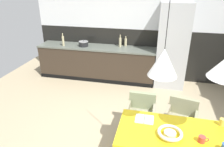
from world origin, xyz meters
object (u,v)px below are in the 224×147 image
refrigerator_column (172,46)px  bottle_wine_green (126,42)px  bottle_oil_tall (120,42)px  bottle_vinegar_dark (63,41)px  mug_glass_clear (202,139)px  cooking_pot (84,44)px  dining_table (182,137)px  fruit_bowl (170,133)px  armchair_by_stool (141,109)px  pendant_lamp_over_table_near (163,63)px  mug_dark_espresso (222,122)px  open_book (144,119)px  armchair_near_window (182,115)px

refrigerator_column → bottle_wine_green: size_ratio=7.97×
bottle_oil_tall → bottle_vinegar_dark: 1.52m
mug_glass_clear → cooking_pot: (-2.53, 2.93, 0.19)m
dining_table → cooking_pot: bearing=129.5°
fruit_bowl → bottle_vinegar_dark: size_ratio=0.90×
armchair_by_stool → pendant_lamp_over_table_near: size_ratio=0.64×
bottle_wine_green → bottle_oil_tall: bearing=-147.2°
mug_dark_espresso → armchair_by_stool: bearing=154.2°
bottle_vinegar_dark → bottle_wine_green: bottle_vinegar_dark is taller
refrigerator_column → bottle_oil_tall: size_ratio=6.56×
open_book → fruit_bowl: bearing=-38.7°
open_book → mug_dark_espresso: 1.01m
bottle_wine_green → bottle_vinegar_dark: bearing=-167.6°
bottle_vinegar_dark → pendant_lamp_over_table_near: 3.78m
mug_dark_espresso → bottle_vinegar_dark: 4.20m
bottle_wine_green → dining_table: bearing=-68.1°
armchair_near_window → cooking_pot: size_ratio=3.02×
refrigerator_column → dining_table: size_ratio=1.26×
armchair_near_window → mug_glass_clear: bearing=111.6°
open_book → bottle_vinegar_dark: bottle_vinegar_dark is taller
armchair_by_stool → cooking_pot: (-1.75, 2.01, 0.49)m
dining_table → open_book: 0.53m
pendant_lamp_over_table_near → armchair_near_window: bearing=61.4°
mug_glass_clear → bottle_wine_green: bearing=114.4°
armchair_near_window → cooking_pot: cooking_pot is taller
bottle_oil_tall → bottle_wine_green: bottle_oil_tall is taller
dining_table → fruit_bowl: 0.20m
fruit_bowl → cooking_pot: 3.63m
armchair_by_stool → bottle_vinegar_dark: 3.05m
pendant_lamp_over_table_near → bottle_oil_tall: bearing=109.4°
mug_dark_espresso → fruit_bowl: bearing=-151.6°
mug_glass_clear → bottle_vinegar_dark: (-3.08, 2.85, 0.26)m
bottle_oil_tall → pendant_lamp_over_table_near: 3.24m
mug_glass_clear → bottle_oil_tall: size_ratio=0.39×
pendant_lamp_over_table_near → fruit_bowl: bearing=-32.6°
mug_dark_espresso → armchair_near_window: bearing=133.6°
dining_table → armchair_by_stool: 1.03m
pendant_lamp_over_table_near → bottle_wine_green: bearing=106.7°
open_book → mug_glass_clear: (0.70, -0.29, 0.03)m
armchair_by_stool → bottle_oil_tall: (-0.80, 2.21, 0.55)m
mug_glass_clear → cooking_pot: bearing=130.9°
dining_table → fruit_bowl: bearing=-154.5°
bottle_wine_green → refrigerator_column: bearing=-11.2°
bottle_oil_tall → bottle_wine_green: size_ratio=1.22×
mug_glass_clear → pendant_lamp_over_table_near: pendant_lamp_over_table_near is taller
armchair_by_stool → open_book: bearing=100.0°
open_book → mug_glass_clear: mug_glass_clear is taller
mug_glass_clear → cooking_pot: cooking_pot is taller
refrigerator_column → bottle_wine_green: 1.21m
bottle_oil_tall → armchair_near_window: bearing=-57.4°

